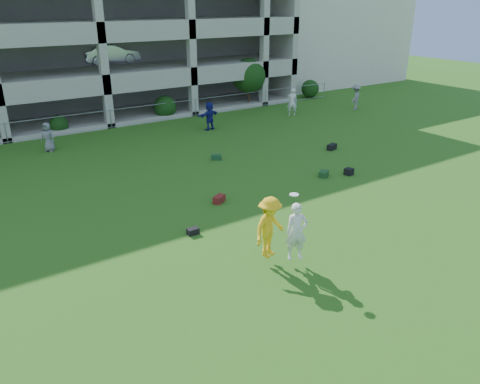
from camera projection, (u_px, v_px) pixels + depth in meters
ground at (319, 256)px, 14.74m from camera, size 100.00×100.00×0.00m
stucco_building at (301, 26)px, 46.15m from camera, size 16.00×14.00×10.00m
bystander_c at (48, 137)px, 24.69m from camera, size 0.88×0.89×1.55m
bystander_d at (209, 116)px, 28.73m from camera, size 1.67×0.86×1.72m
bystander_e at (292, 102)px, 32.15m from camera, size 0.83×0.77×1.91m
bystander_f at (356, 97)px, 34.00m from camera, size 1.35×1.11×1.81m
bag_red_a at (219, 199)px, 18.62m from camera, size 0.63×0.54×0.28m
bag_black_b at (193, 231)px, 16.11m from camera, size 0.40×0.25×0.22m
bag_green_c at (324, 174)px, 21.32m from camera, size 0.61×0.56×0.26m
crate_d at (349, 172)px, 21.55m from camera, size 0.41×0.41×0.30m
bag_black_e at (332, 147)px, 25.16m from camera, size 0.66×0.46×0.30m
bag_green_g at (216, 157)px, 23.59m from camera, size 0.58×0.52×0.25m
frisbee_contest at (276, 228)px, 13.88m from camera, size 1.69×1.37×2.12m
parking_garage at (61, 21)px, 33.73m from camera, size 30.00×14.00×12.00m
fence at (111, 119)px, 29.11m from camera, size 36.06×0.06×1.20m
shrub_row at (172, 95)px, 31.66m from camera, size 34.38×2.52×3.50m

